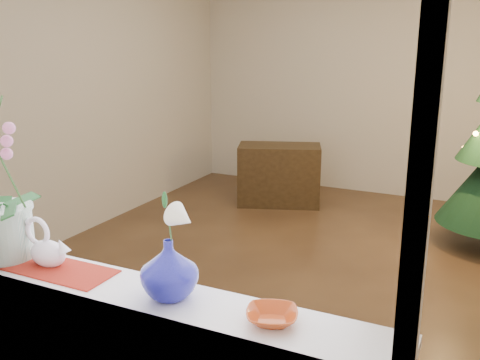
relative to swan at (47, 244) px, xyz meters
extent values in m
plane|color=#332215|center=(0.33, 2.35, -1.01)|extent=(5.00, 5.00, 0.00)
cube|color=beige|center=(0.33, 4.85, 0.34)|extent=(4.50, 0.10, 2.70)
cube|color=beige|center=(0.33, -0.15, 0.34)|extent=(4.50, 0.10, 2.70)
cube|color=beige|center=(-1.92, 2.35, 0.34)|extent=(0.10, 5.00, 2.70)
cube|color=white|center=(0.33, -0.02, -0.11)|extent=(2.20, 0.26, 0.04)
cube|color=maroon|center=(-0.05, -0.02, -0.09)|extent=(0.70, 0.20, 0.01)
imported|color=navy|center=(0.59, -0.02, 0.03)|extent=(0.28, 0.28, 0.25)
sphere|color=silver|center=(0.59, -0.04, -0.06)|extent=(0.07, 0.07, 0.06)
imported|color=#AE3C12|center=(0.98, -0.02, -0.08)|extent=(0.18, 0.18, 0.04)
cube|color=black|center=(-0.55, 3.92, -0.68)|extent=(1.00, 0.73, 0.67)
camera|label=1|loc=(1.56, -1.46, 0.79)|focal=40.00mm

